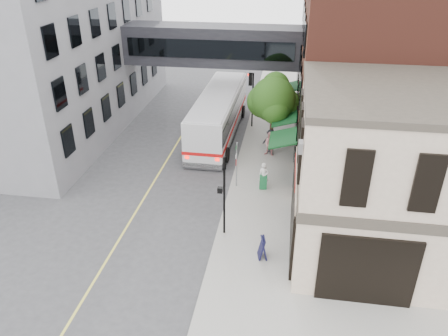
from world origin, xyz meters
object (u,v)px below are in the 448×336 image
(pedestrian_b, at_px, (270,144))
(sandwich_board, at_px, (263,248))
(pedestrian_c, at_px, (270,141))
(newspaper_box, at_px, (263,182))
(bus, at_px, (219,113))
(pedestrian_a, at_px, (264,176))

(pedestrian_b, height_order, sandwich_board, pedestrian_b)
(pedestrian_c, xyz_separation_m, newspaper_box, (-0.12, -5.28, -0.43))
(newspaper_box, bearing_deg, pedestrian_c, 85.14)
(bus, height_order, pedestrian_b, bus)
(pedestrian_a, relative_size, pedestrian_c, 0.96)
(pedestrian_a, height_order, pedestrian_b, pedestrian_b)
(pedestrian_b, xyz_separation_m, newspaper_box, (-0.13, -4.73, -0.44))
(pedestrian_a, relative_size, sandwich_board, 1.50)
(pedestrian_b, bearing_deg, pedestrian_a, -77.46)
(newspaper_box, bearing_deg, pedestrian_a, 78.81)
(bus, xyz_separation_m, pedestrian_b, (4.30, -3.42, -0.85))
(pedestrian_b, height_order, pedestrian_c, pedestrian_b)
(pedestrian_a, distance_m, pedestrian_b, 4.68)
(bus, bearing_deg, newspaper_box, -62.90)
(pedestrian_b, relative_size, newspaper_box, 1.95)
(bus, relative_size, pedestrian_c, 7.11)
(pedestrian_a, xyz_separation_m, sandwich_board, (0.47, -6.75, -0.28))
(pedestrian_a, xyz_separation_m, newspaper_box, (-0.01, -0.05, -0.39))
(bus, distance_m, pedestrian_c, 5.23)
(newspaper_box, xyz_separation_m, sandwich_board, (0.47, -6.70, 0.11))
(bus, height_order, sandwich_board, bus)
(pedestrian_b, height_order, newspaper_box, pedestrian_b)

